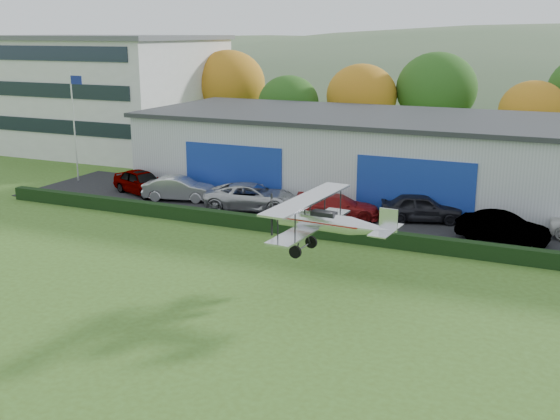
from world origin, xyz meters
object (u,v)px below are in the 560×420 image
at_px(car_0, 142,182).
at_px(car_5, 503,228).
at_px(car_1, 179,189).
at_px(car_2, 252,197).
at_px(office_block, 100,92).
at_px(flagpole, 75,117).
at_px(biplane, 325,220).
at_px(car_3, 338,207).
at_px(car_4, 422,208).
at_px(hangar, 436,158).

relative_size(car_0, car_5, 1.04).
distance_m(car_1, car_2, 5.40).
xyz_separation_m(office_block, flagpole, (8.12, -13.00, -0.43)).
height_order(car_1, biplane, biplane).
relative_size(car_1, car_2, 0.80).
bearing_deg(car_2, car_5, -106.35).
bearing_deg(car_2, office_block, 42.95).
distance_m(car_0, car_5, 23.59).
distance_m(office_block, car_3, 32.91).
bearing_deg(car_5, car_4, 73.04).
bearing_deg(office_block, biplane, -38.74).
bearing_deg(flagpole, hangar, 13.51).
xyz_separation_m(car_5, biplane, (-6.12, -10.16, 2.31)).
xyz_separation_m(office_block, car_5, (38.33, -15.69, -4.40)).
xyz_separation_m(flagpole, car_5, (30.21, -2.69, -3.97)).
height_order(car_5, biplane, biplane).
bearing_deg(car_4, flagpole, 71.10).
distance_m(office_block, flagpole, 15.33).
distance_m(car_0, car_1, 3.29).
bearing_deg(biplane, car_0, 151.22).
relative_size(office_block, car_3, 4.21).
bearing_deg(hangar, flagpole, -166.49).
bearing_deg(car_2, car_0, 71.64).
distance_m(car_2, car_3, 5.57).
relative_size(car_1, car_4, 0.98).
bearing_deg(car_1, car_2, -106.23).
distance_m(car_3, car_5, 9.37).
height_order(office_block, flagpole, office_block).
distance_m(office_block, car_1, 23.83).
xyz_separation_m(car_0, car_2, (8.65, -0.63, -0.01)).
distance_m(car_4, car_5, 5.24).
relative_size(car_0, car_3, 0.98).
bearing_deg(car_2, car_4, -95.00).
bearing_deg(car_2, car_1, 73.86).
bearing_deg(car_5, flagpole, 92.88).
bearing_deg(office_block, car_0, -44.46).
bearing_deg(biplane, flagpole, 156.21).
bearing_deg(car_2, flagpole, 67.90).
distance_m(hangar, car_2, 12.67).
height_order(flagpole, car_5, flagpole).
distance_m(flagpole, car_4, 25.77).
bearing_deg(car_5, biplane, 156.88).
distance_m(car_1, car_5, 20.31).
distance_m(car_3, car_4, 4.81).
relative_size(car_2, car_4, 1.22).
bearing_deg(car_0, car_2, -73.25).
relative_size(flagpole, biplane, 1.23).
relative_size(office_block, biplane, 3.16).
height_order(hangar, car_5, hangar).
bearing_deg(biplane, car_1, 146.72).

